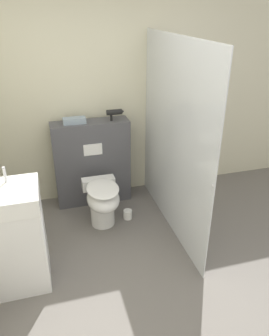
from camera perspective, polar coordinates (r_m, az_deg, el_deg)
ground_plane at (r=3.07m, az=1.84°, el=-21.80°), size 12.00×12.00×0.00m
wall_back at (r=4.06m, az=-6.28°, el=11.56°), size 8.00×0.06×2.50m
partition_panel at (r=4.10m, az=-7.37°, el=0.93°), size 0.92×0.27×1.06m
shower_glass at (r=3.42m, az=6.70°, el=4.67°), size 0.04×1.83×2.06m
toilet at (r=3.70m, az=-5.60°, el=-5.69°), size 0.38×0.59×0.53m
sink_vanity at (r=3.08m, az=-20.07°, el=-11.30°), size 0.51×0.49×1.11m
hair_drier at (r=3.89m, az=-3.46°, el=9.64°), size 0.21×0.06×0.13m
folded_towel at (r=3.86m, az=-10.43°, el=8.12°), size 0.26×0.12×0.06m
spare_toilet_roll at (r=3.94m, az=-1.19°, el=-8.07°), size 0.10×0.10×0.11m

